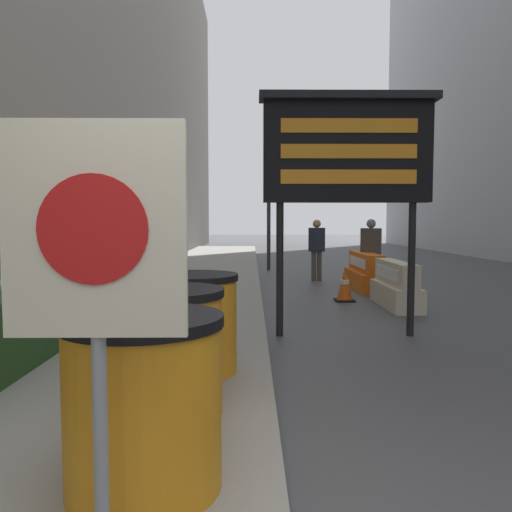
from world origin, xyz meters
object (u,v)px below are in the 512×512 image
traffic_cone_mid (345,285)px  traffic_light_near_curb (269,192)px  message_board (347,153)px  jersey_barrier_cream (396,287)px  barrel_drum_middle (167,351)px  barrel_drum_foreground (144,402)px  pedestrian_worker (371,247)px  jersey_barrier_orange_far (366,273)px  barrel_drum_back (193,323)px  traffic_cone_near (362,270)px  pedestrian_passerby (317,245)px  warning_sign (95,259)px

traffic_cone_mid → traffic_light_near_curb: size_ratio=0.19×
message_board → jersey_barrier_cream: bearing=59.8°
barrel_drum_middle → message_board: 4.11m
barrel_drum_foreground → pedestrian_worker: bearing=69.7°
barrel_drum_middle → traffic_light_near_curb: 12.64m
traffic_light_near_curb → pedestrian_worker: size_ratio=2.11×
barrel_drum_foreground → jersey_barrier_orange_far: size_ratio=0.46×
barrel_drum_back → jersey_barrier_orange_far: size_ratio=0.46×
traffic_cone_near → barrel_drum_middle: bearing=-110.4°
pedestrian_worker → pedestrian_passerby: (-1.12, 1.34, -0.00)m
barrel_drum_back → barrel_drum_foreground: bearing=-90.5°
pedestrian_passerby → jersey_barrier_cream: bearing=-73.2°
barrel_drum_foreground → traffic_cone_near: bearing=71.7°
barrel_drum_foreground → traffic_cone_near: 11.48m
jersey_barrier_orange_far → pedestrian_worker: (0.19, 0.32, 0.59)m
barrel_drum_middle → warning_sign: warning_sign is taller
barrel_drum_middle → jersey_barrier_cream: 6.39m
pedestrian_passerby → barrel_drum_middle: bearing=-100.0°
pedestrian_passerby → jersey_barrier_orange_far: bearing=-56.6°
jersey_barrier_cream → pedestrian_passerby: bearing=102.9°
barrel_drum_foreground → warning_sign: 1.06m
traffic_cone_near → traffic_light_near_curb: bearing=133.7°
message_board → jersey_barrier_cream: (1.38, 2.36, -2.13)m
jersey_barrier_cream → traffic_cone_mid: bearing=142.4°
pedestrian_worker → traffic_cone_near: bearing=-44.3°
pedestrian_worker → message_board: bearing=124.8°
barrel_drum_middle → pedestrian_passerby: size_ratio=0.58×
barrel_drum_back → pedestrian_passerby: 8.82m
barrel_drum_back → message_board: bearing=48.0°
barrel_drum_middle → pedestrian_passerby: bearing=76.1°
warning_sign → barrel_drum_middle: bearing=90.8°
barrel_drum_middle → jersey_barrier_orange_far: barrel_drum_middle is taller
barrel_drum_back → message_board: (1.85, 2.05, 1.90)m
traffic_cone_mid → pedestrian_passerby: bearing=91.8°
warning_sign → jersey_barrier_cream: bearing=65.5°
barrel_drum_middle → jersey_barrier_orange_far: bearing=67.3°
jersey_barrier_cream → traffic_cone_near: (0.36, 4.39, -0.10)m
barrel_drum_back → pedestrian_worker: pedestrian_worker is taller
warning_sign → message_board: size_ratio=0.56×
barrel_drum_foreground → barrel_drum_middle: size_ratio=1.00×
traffic_cone_mid → barrel_drum_back: bearing=-115.4°
warning_sign → traffic_cone_near: warning_sign is taller
barrel_drum_middle → traffic_cone_mid: (2.47, 6.10, -0.28)m
barrel_drum_foreground → barrel_drum_middle: 1.05m
barrel_drum_middle → traffic_cone_near: barrel_drum_middle is taller
warning_sign → pedestrian_worker: (3.46, 9.94, -0.45)m
barrel_drum_back → warning_sign: 2.89m
barrel_drum_foreground → jersey_barrier_cream: size_ratio=0.51×
traffic_cone_near → traffic_cone_mid: traffic_cone_mid is taller
barrel_drum_foreground → pedestrian_passerby: size_ratio=0.58×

